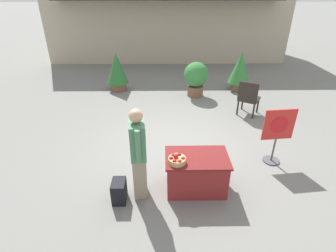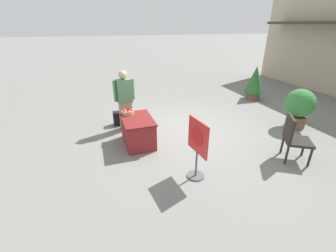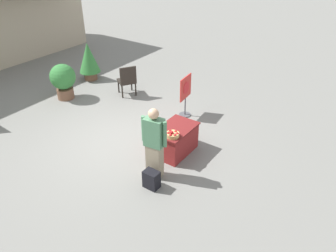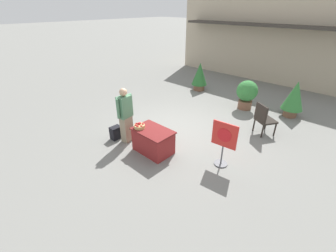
# 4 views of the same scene
# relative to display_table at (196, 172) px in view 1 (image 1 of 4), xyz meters

# --- Properties ---
(ground_plane) EXTENTS (120.00, 120.00, 0.00)m
(ground_plane) POSITION_rel_display_table_xyz_m (-0.36, 1.41, -0.36)
(ground_plane) COLOR slate
(storefront_building) EXTENTS (11.49, 5.01, 4.73)m
(storefront_building) POSITION_rel_display_table_xyz_m (-0.41, 10.99, 2.01)
(storefront_building) COLOR #B7A88E
(storefront_building) RESTS_ON ground_plane
(display_table) EXTENTS (1.16, 0.76, 0.72)m
(display_table) POSITION_rel_display_table_xyz_m (0.00, 0.00, 0.00)
(display_table) COLOR maroon
(display_table) RESTS_ON ground_plane
(apple_basket) EXTENTS (0.31, 0.31, 0.16)m
(apple_basket) POSITION_rel_display_table_xyz_m (-0.38, -0.17, 0.42)
(apple_basket) COLOR tan
(apple_basket) RESTS_ON display_table
(person_visitor) EXTENTS (0.31, 0.61, 1.73)m
(person_visitor) POSITION_rel_display_table_xyz_m (-1.04, -0.14, 0.53)
(person_visitor) COLOR gray
(person_visitor) RESTS_ON ground_plane
(backpack) EXTENTS (0.24, 0.34, 0.42)m
(backpack) POSITION_rel_display_table_xyz_m (-1.41, -0.32, -0.15)
(backpack) COLOR black
(backpack) RESTS_ON ground_plane
(poster_board) EXTENTS (0.67, 0.36, 1.26)m
(poster_board) POSITION_rel_display_table_xyz_m (1.78, 0.83, 0.35)
(poster_board) COLOR #4C4C51
(poster_board) RESTS_ON ground_plane
(patio_chair) EXTENTS (0.76, 0.76, 1.06)m
(patio_chair) POSITION_rel_display_table_xyz_m (1.86, 3.18, 0.23)
(patio_chair) COLOR #28231E
(patio_chair) RESTS_ON ground_plane
(potted_plant_near_right) EXTENTS (0.83, 0.83, 1.18)m
(potted_plant_near_right) POSITION_rel_display_table_xyz_m (0.50, 4.76, 0.32)
(potted_plant_near_right) COLOR brown
(potted_plant_near_right) RESTS_ON ground_plane
(potted_plant_far_right) EXTENTS (0.77, 0.77, 1.40)m
(potted_plant_far_right) POSITION_rel_display_table_xyz_m (2.13, 5.26, 0.42)
(potted_plant_far_right) COLOR brown
(potted_plant_far_right) RESTS_ON ground_plane
(potted_plant_far_left) EXTENTS (0.76, 0.76, 1.36)m
(potted_plant_far_left) POSITION_rel_display_table_xyz_m (-2.28, 5.34, 0.38)
(potted_plant_far_left) COLOR brown
(potted_plant_far_left) RESTS_ON ground_plane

